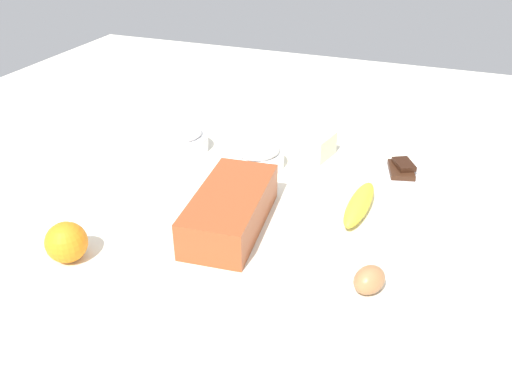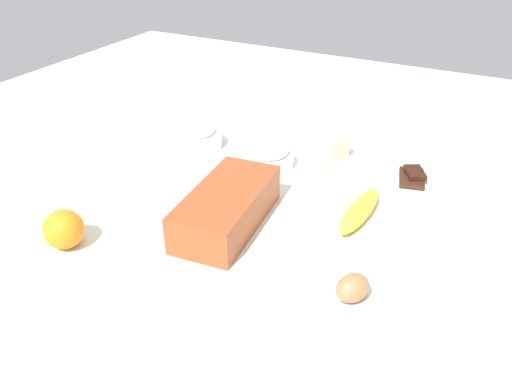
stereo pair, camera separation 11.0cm
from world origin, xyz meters
The scene contains 9 objects.
ground_plane centered at (0.00, 0.00, -0.01)m, with size 2.40×2.40×0.02m, color silver.
loaf_pan centered at (-0.08, 0.02, 0.04)m, with size 0.29×0.16×0.08m.
flour_bowl centered at (0.19, 0.07, 0.03)m, with size 0.14×0.14×0.06m.
sugar_bowl centered at (0.21, 0.29, 0.03)m, with size 0.13×0.13×0.07m.
banana centered at (0.06, -0.21, 0.02)m, with size 0.19×0.04×0.04m, color yellow.
orange_fruit centered at (-0.29, 0.26, 0.04)m, with size 0.08×0.08×0.08m, color orange.
butter_block centered at (0.29, -0.06, 0.03)m, with size 0.09×0.06×0.06m, color #F4EDB2.
egg_near_butter centered at (-0.18, -0.28, 0.02)m, with size 0.05×0.05×0.06m, color #A97245.
chocolate_plate centered at (0.26, -0.28, 0.01)m, with size 0.13×0.13×0.03m.
Camera 1 is at (-0.89, -0.34, 0.60)m, focal length 36.09 mm.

